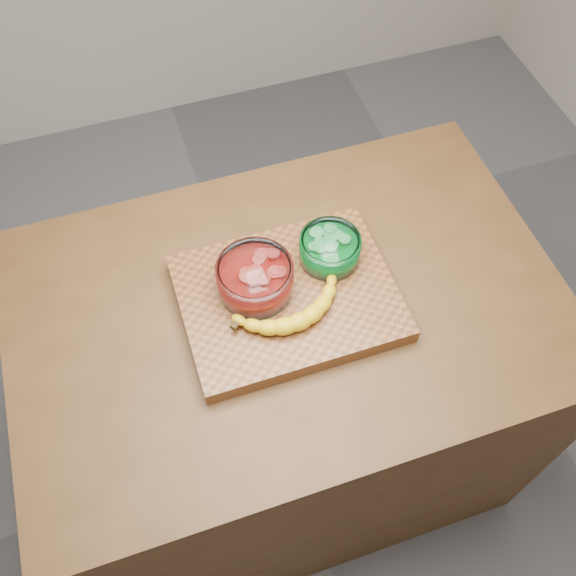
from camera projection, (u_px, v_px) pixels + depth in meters
name	position (u px, v px, depth m)	size (l,w,h in m)	color
ground	(288.00, 446.00, 2.14)	(3.50, 3.50, 0.00)	#58585C
counter	(288.00, 390.00, 1.76)	(1.20, 0.80, 0.90)	#4E3017
cutting_board	(288.00, 298.00, 1.37)	(0.45, 0.35, 0.04)	brown
bowl_red	(255.00, 278.00, 1.33)	(0.16, 0.16, 0.07)	white
bowl_green	(330.00, 249.00, 1.38)	(0.13, 0.13, 0.06)	white
banana	(290.00, 308.00, 1.31)	(0.27, 0.14, 0.04)	gold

